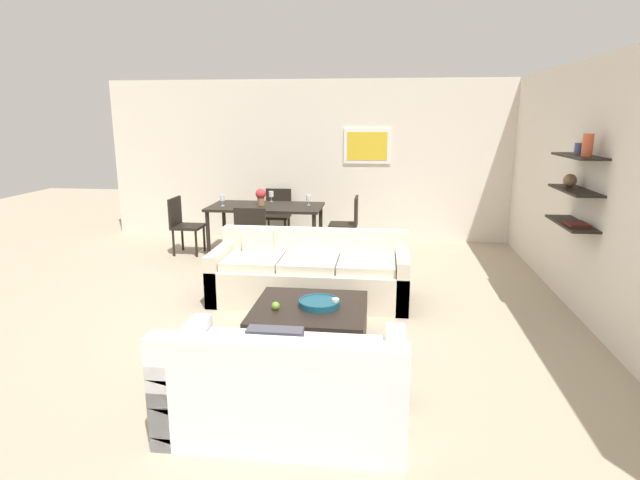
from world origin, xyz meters
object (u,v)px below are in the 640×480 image
at_px(dining_chair_right_far, 349,221).
at_px(wine_glass_left_near, 222,198).
at_px(apple_on_coffee_table, 276,306).
at_px(dining_chair_left_near, 183,222).
at_px(dining_table, 266,210).
at_px(dining_chair_foot, 252,233).
at_px(coffee_table, 310,325).
at_px(wine_glass_head, 271,194).
at_px(dining_chair_head, 277,211).
at_px(decorative_bowl, 319,303).
at_px(candle_jar, 335,303).
at_px(loveseat_white, 286,386).
at_px(wine_glass_right_far, 309,198).
at_px(sofa_beige, 310,275).
at_px(centerpiece_vase, 261,196).

distance_m(dining_chair_right_far, wine_glass_left_near, 1.99).
relative_size(apple_on_coffee_table, dining_chair_left_near, 0.09).
height_order(dining_table, dining_chair_foot, dining_chair_foot).
xyz_separation_m(coffee_table, wine_glass_left_near, (-1.80, 3.17, 0.68)).
bearing_deg(wine_glass_head, dining_chair_head, 90.00).
distance_m(decorative_bowl, candle_jar, 0.15).
height_order(decorative_bowl, dining_chair_left_near, dining_chair_left_near).
relative_size(coffee_table, dining_chair_right_far, 1.18).
relative_size(candle_jar, dining_table, 0.05).
height_order(dining_chair_left_near, wine_glass_left_near, wine_glass_left_near).
bearing_deg(loveseat_white, dining_table, 104.37).
distance_m(dining_chair_head, wine_glass_right_far, 1.06).
bearing_deg(loveseat_white, dining_chair_head, 102.17).
height_order(wine_glass_left_near, wine_glass_right_far, wine_glass_left_near).
bearing_deg(dining_chair_left_near, wine_glass_left_near, 8.59).
height_order(coffee_table, wine_glass_left_near, wine_glass_left_near).
height_order(candle_jar, wine_glass_head, wine_glass_head).
distance_m(dining_table, dining_chair_head, 0.89).
relative_size(sofa_beige, coffee_table, 2.15).
bearing_deg(wine_glass_head, decorative_bowl, -71.32).
bearing_deg(wine_glass_left_near, wine_glass_right_far, 9.96).
height_order(apple_on_coffee_table, dining_chair_foot, dining_chair_foot).
height_order(loveseat_white, coffee_table, loveseat_white).
bearing_deg(wine_glass_right_far, sofa_beige, -81.41).
height_order(dining_table, centerpiece_vase, centerpiece_vase).
height_order(coffee_table, dining_chair_right_far, dining_chair_right_far).
relative_size(decorative_bowl, dining_chair_right_far, 0.44).
height_order(candle_jar, apple_on_coffee_table, candle_jar).
bearing_deg(dining_chair_foot, sofa_beige, -50.23).
relative_size(coffee_table, wine_glass_left_near, 6.22).
relative_size(dining_chair_head, wine_glass_head, 5.27).
distance_m(decorative_bowl, wine_glass_head, 3.91).
bearing_deg(wine_glass_left_near, dining_chair_foot, -49.17).
bearing_deg(loveseat_white, coffee_table, 91.26).
xyz_separation_m(coffee_table, centerpiece_vase, (-1.23, 3.30, 0.71)).
distance_m(apple_on_coffee_table, centerpiece_vase, 3.60).
bearing_deg(loveseat_white, apple_on_coffee_table, 105.01).
height_order(loveseat_white, dining_chair_right_far, dining_chair_right_far).
bearing_deg(dining_chair_head, decorative_bowl, -73.30).
bearing_deg(dining_chair_foot, apple_on_coffee_table, -71.31).
distance_m(dining_table, dining_chair_left_near, 1.30).
xyz_separation_m(loveseat_white, apple_on_coffee_table, (-0.32, 1.19, 0.12)).
bearing_deg(dining_table, decorative_bowl, -69.21).
bearing_deg(candle_jar, dining_table, 113.05).
height_order(dining_chair_right_far, wine_glass_left_near, wine_glass_left_near).
relative_size(sofa_beige, wine_glass_left_near, 13.40).
bearing_deg(dining_chair_left_near, loveseat_white, -60.86).
relative_size(decorative_bowl, wine_glass_right_far, 2.38).
distance_m(loveseat_white, dining_chair_foot, 3.93).
bearing_deg(wine_glass_head, apple_on_coffee_table, -77.29).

